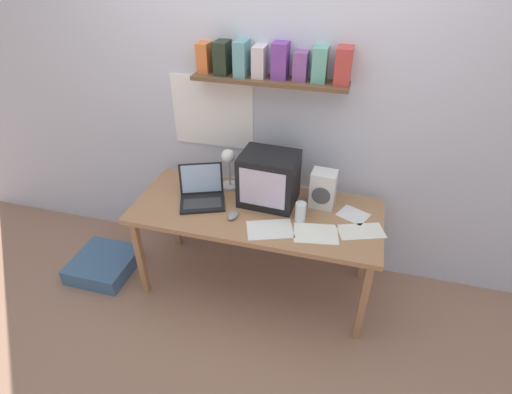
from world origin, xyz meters
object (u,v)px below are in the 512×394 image
Objects in this scene: floor_cushion at (104,264)px; desk_lamp at (229,163)px; crt_monitor at (269,179)px; computer_mouse at (233,215)px; space_heater at (323,189)px; printed_handout at (316,233)px; open_notebook at (361,231)px; loose_paper_near_laptop at (270,229)px; laptop at (202,192)px; juice_glass at (300,213)px; corner_desk at (256,216)px; loose_paper_near_monitor at (353,215)px.

desk_lamp is at bearing 21.14° from floor_cushion.
floor_cushion is (-1.26, -0.30, -0.82)m from crt_monitor.
crt_monitor is 0.34m from computer_mouse.
space_heater is 0.35m from printed_handout.
open_notebook is 0.70× the size of floor_cushion.
printed_handout and loose_paper_near_laptop have the same top height.
laptop is at bearing 13.50° from floor_cushion.
desk_lamp is at bearing 157.22° from juice_glass.
juice_glass is 0.41× the size of open_notebook.
floor_cushion is at bearing -176.10° from desk_lamp.
computer_mouse is at bearing -133.92° from corner_desk.
printed_handout is 0.90× the size of loose_paper_near_laptop.
floor_cushion is (-1.51, -0.14, -0.70)m from juice_glass.
laptop is 0.70m from juice_glass.
printed_handout is at bearing 6.95° from loose_paper_near_laptop.
desk_lamp is 0.79m from printed_handout.
floor_cushion is (-1.63, -0.02, -0.64)m from printed_handout.
printed_handout is at bearing -19.91° from corner_desk.
printed_handout is at bearing -129.24° from loose_paper_near_monitor.
crt_monitor is at bearing -9.18° from laptop.
desk_lamp is at bearing 142.53° from corner_desk.
crt_monitor is at bearing 105.41° from loose_paper_near_laptop.
space_heater reaches higher than corner_desk.
computer_mouse is at bearing -85.31° from desk_lamp.
laptop is 3.37× the size of computer_mouse.
laptop is 1.26× the size of printed_handout.
open_notebook is at bearing -35.78° from space_heater.
open_notebook is (0.82, 0.07, -0.01)m from computer_mouse.
crt_monitor is 0.86× the size of floor_cushion.
printed_handout is (0.55, -0.03, -0.01)m from computer_mouse.
juice_glass is at bearing 11.09° from computer_mouse.
crt_monitor is 0.48m from laptop.
loose_paper_near_laptop is at bearing -124.61° from space_heater.
computer_mouse is 1.27m from floor_cushion.
juice_glass is at bearing 136.93° from printed_handout.
crt_monitor is at bearing 64.09° from corner_desk.
crt_monitor is 0.37m from space_heater.
loose_paper_near_monitor is (0.22, -0.06, -0.13)m from space_heater.
crt_monitor reaches higher than loose_paper_near_laptop.
computer_mouse is at bearing -122.91° from crt_monitor.
crt_monitor is 0.32m from desk_lamp.
desk_lamp reaches higher than juice_glass.
computer_mouse is 0.48× the size of loose_paper_near_monitor.
loose_paper_near_laptop is (-0.17, -0.15, -0.06)m from juice_glass.
corner_desk is 4.96× the size of loose_paper_near_laptop.
space_heater is 0.57× the size of floor_cushion.
printed_handout is (0.37, -0.27, -0.18)m from crt_monitor.
open_notebook is at bearing -70.44° from loose_paper_near_monitor.
loose_paper_near_monitor is at bearing 23.82° from juice_glass.
laptop is at bearing 168.18° from printed_handout.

